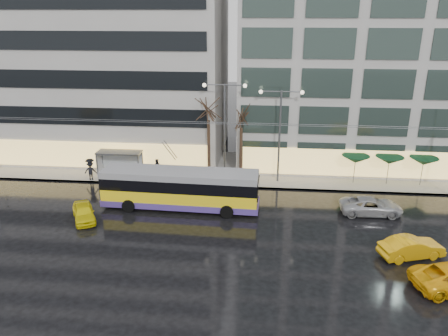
# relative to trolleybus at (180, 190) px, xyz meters

# --- Properties ---
(ground) EXTENTS (140.00, 140.00, 0.00)m
(ground) POSITION_rel_trolleybus_xyz_m (0.99, -4.38, -1.59)
(ground) COLOR black
(ground) RESTS_ON ground
(sidewalk) EXTENTS (80.00, 10.00, 0.15)m
(sidewalk) POSITION_rel_trolleybus_xyz_m (2.99, 9.62, -1.51)
(sidewalk) COLOR gray
(sidewalk) RESTS_ON ground
(kerb) EXTENTS (80.00, 0.10, 0.15)m
(kerb) POSITION_rel_trolleybus_xyz_m (2.99, 4.67, -1.51)
(kerb) COLOR slate
(kerb) RESTS_ON ground
(building_left) EXTENTS (34.00, 14.00, 22.00)m
(building_left) POSITION_rel_trolleybus_xyz_m (-15.01, 14.62, 9.56)
(building_left) COLOR #A8A5A1
(building_left) RESTS_ON sidewalk
(building_right) EXTENTS (32.00, 14.00, 25.00)m
(building_right) POSITION_rel_trolleybus_xyz_m (19.99, 14.62, 11.06)
(building_right) COLOR #A8A5A1
(building_right) RESTS_ON sidewalk
(trolleybus) EXTENTS (12.73, 5.15, 5.86)m
(trolleybus) POSITION_rel_trolleybus_xyz_m (0.00, 0.00, 0.00)
(trolleybus) COLOR yellow
(trolleybus) RESTS_ON ground
(catenary) EXTENTS (42.24, 5.12, 7.00)m
(catenary) POSITION_rel_trolleybus_xyz_m (1.99, 3.56, 2.67)
(catenary) COLOR #595B60
(catenary) RESTS_ON ground
(bus_shelter) EXTENTS (4.20, 1.60, 2.51)m
(bus_shelter) POSITION_rel_trolleybus_xyz_m (-7.39, 6.31, 0.37)
(bus_shelter) COLOR #595B60
(bus_shelter) RESTS_ON sidewalk
(street_lamp_near) EXTENTS (3.96, 0.36, 9.03)m
(street_lamp_near) POSITION_rel_trolleybus_xyz_m (2.99, 6.42, 4.40)
(street_lamp_near) COLOR #595B60
(street_lamp_near) RESTS_ON sidewalk
(street_lamp_far) EXTENTS (3.96, 0.36, 8.53)m
(street_lamp_far) POSITION_rel_trolleybus_xyz_m (7.99, 6.42, 4.13)
(street_lamp_far) COLOR #595B60
(street_lamp_far) RESTS_ON sidewalk
(tree_a) EXTENTS (3.20, 3.20, 8.40)m
(tree_a) POSITION_rel_trolleybus_xyz_m (1.49, 6.62, 5.50)
(tree_a) COLOR black
(tree_a) RESTS_ON sidewalk
(tree_b) EXTENTS (3.20, 3.20, 7.70)m
(tree_b) POSITION_rel_trolleybus_xyz_m (4.49, 6.82, 4.81)
(tree_b) COLOR black
(tree_b) RESTS_ON sidewalk
(parasol_a) EXTENTS (2.50, 2.50, 2.65)m
(parasol_a) POSITION_rel_trolleybus_xyz_m (14.99, 6.62, 0.86)
(parasol_a) COLOR #595B60
(parasol_a) RESTS_ON sidewalk
(parasol_b) EXTENTS (2.50, 2.50, 2.65)m
(parasol_b) POSITION_rel_trolleybus_xyz_m (17.99, 6.62, 0.86)
(parasol_b) COLOR #595B60
(parasol_b) RESTS_ON sidewalk
(parasol_c) EXTENTS (2.50, 2.50, 2.65)m
(parasol_c) POSITION_rel_trolleybus_xyz_m (20.99, 6.62, 0.86)
(parasol_c) COLOR #595B60
(parasol_c) RESTS_ON sidewalk
(taxi_a) EXTENTS (3.09, 4.00, 1.27)m
(taxi_a) POSITION_rel_trolleybus_xyz_m (-7.03, -2.84, -0.95)
(taxi_a) COLOR yellow
(taxi_a) RESTS_ON ground
(taxi_b) EXTENTS (4.50, 2.70, 1.40)m
(taxi_b) POSITION_rel_trolleybus_xyz_m (16.44, -6.00, -0.89)
(taxi_b) COLOR #EEA90C
(taxi_b) RESTS_ON ground
(sedan_silver) EXTENTS (4.95, 2.45, 1.35)m
(sedan_silver) POSITION_rel_trolleybus_xyz_m (15.24, 0.37, -0.91)
(sedan_silver) COLOR #A2A2A6
(sedan_silver) RESTS_ON ground
(pedestrian_a) EXTENTS (1.15, 1.16, 2.19)m
(pedestrian_a) POSITION_rel_trolleybus_xyz_m (-6.75, 7.28, 0.03)
(pedestrian_a) COLOR black
(pedestrian_a) RESTS_ON sidewalk
(pedestrian_b) EXTENTS (0.87, 0.74, 1.58)m
(pedestrian_b) POSITION_rel_trolleybus_xyz_m (-3.67, 6.96, -0.65)
(pedestrian_b) COLOR black
(pedestrian_b) RESTS_ON sidewalk
(pedestrian_c) EXTENTS (1.21, 0.89, 2.11)m
(pedestrian_c) POSITION_rel_trolleybus_xyz_m (-9.53, 5.02, -0.32)
(pedestrian_c) COLOR black
(pedestrian_c) RESTS_ON sidewalk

